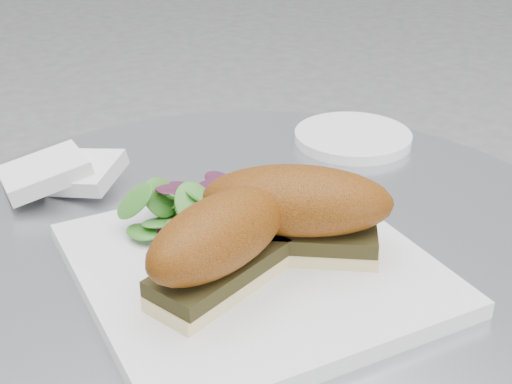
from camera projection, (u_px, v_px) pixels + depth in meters
plate at (253, 268)px, 0.63m from camera, size 0.31×0.31×0.02m
sandwich_left at (219, 244)px, 0.57m from camera, size 0.16×0.11×0.08m
sandwich_right at (297, 209)px, 0.62m from camera, size 0.18×0.16×0.08m
salad at (186, 203)px, 0.67m from camera, size 0.10×0.10×0.05m
napkin at (66, 181)px, 0.78m from camera, size 0.15×0.15×0.02m
saucer at (353, 137)px, 0.90m from camera, size 0.15×0.15×0.01m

